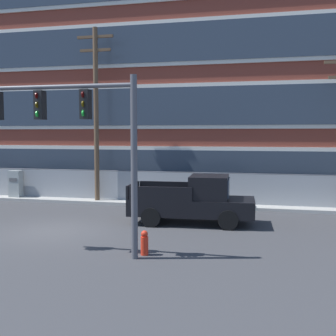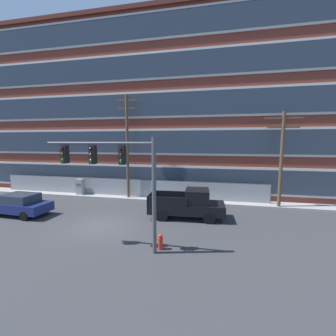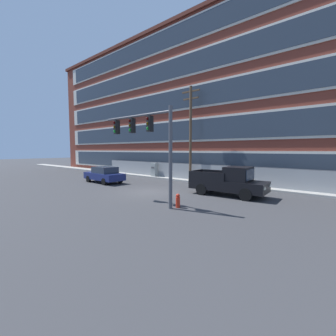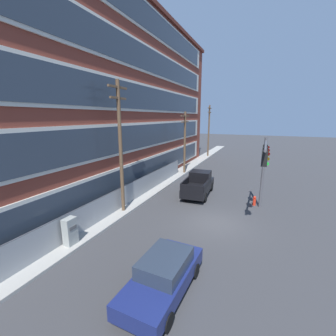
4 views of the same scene
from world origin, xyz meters
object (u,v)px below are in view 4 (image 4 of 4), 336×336
(sedan_navy, at_px, (164,274))
(utility_pole_midblock, at_px, (185,140))
(fire_hydrant, at_px, (254,201))
(pickup_truck_black, at_px, (199,184))
(traffic_signal_mast, at_px, (264,161))
(utility_pole_near_corner, at_px, (120,144))
(utility_pole_far_east, at_px, (209,129))
(electrical_cabinet, at_px, (70,233))

(sedan_navy, relative_size, utility_pole_midblock, 0.61)
(fire_hydrant, bearing_deg, utility_pole_midblock, 48.73)
(pickup_truck_black, bearing_deg, sedan_navy, -170.77)
(traffic_signal_mast, distance_m, utility_pole_near_corner, 10.00)
(traffic_signal_mast, bearing_deg, utility_pole_midblock, 43.31)
(utility_pole_midblock, distance_m, fire_hydrant, 12.16)
(utility_pole_far_east, relative_size, electrical_cabinet, 5.32)
(pickup_truck_black, distance_m, fire_hydrant, 4.97)
(traffic_signal_mast, xyz_separation_m, utility_pole_near_corner, (-3.28, 9.39, 1.06))
(utility_pole_midblock, bearing_deg, electrical_cabinet, 179.02)
(traffic_signal_mast, distance_m, electrical_cabinet, 12.94)
(fire_hydrant, bearing_deg, utility_pole_far_east, 22.99)
(utility_pole_near_corner, height_order, electrical_cabinet, utility_pole_near_corner)
(pickup_truck_black, distance_m, utility_pole_far_east, 20.84)
(traffic_signal_mast, xyz_separation_m, fire_hydrant, (2.03, 0.42, -3.68))
(utility_pole_near_corner, relative_size, utility_pole_midblock, 1.24)
(utility_pole_near_corner, height_order, utility_pole_far_east, utility_pole_near_corner)
(electrical_cabinet, bearing_deg, traffic_signal_mast, -48.54)
(utility_pole_midblock, distance_m, electrical_cabinet, 18.26)
(pickup_truck_black, relative_size, utility_pole_midblock, 0.70)
(utility_pole_midblock, relative_size, fire_hydrant, 9.75)
(sedan_navy, bearing_deg, utility_pole_midblock, 16.91)
(sedan_navy, bearing_deg, utility_pole_far_east, 10.46)
(pickup_truck_black, bearing_deg, electrical_cabinet, 159.79)
(sedan_navy, distance_m, fire_hydrant, 11.67)
(electrical_cabinet, bearing_deg, sedan_navy, -99.04)
(utility_pole_near_corner, height_order, fire_hydrant, utility_pole_near_corner)
(sedan_navy, distance_m, electrical_cabinet, 6.13)
(pickup_truck_black, xyz_separation_m, electrical_cabinet, (-11.11, 4.09, -0.12))
(pickup_truck_black, bearing_deg, utility_pole_near_corner, 146.17)
(pickup_truck_black, xyz_separation_m, utility_pole_near_corner, (-6.10, 4.09, 4.16))
(utility_pole_midblock, bearing_deg, utility_pole_near_corner, 178.65)
(sedan_navy, height_order, utility_pole_far_east, utility_pole_far_east)
(sedan_navy, relative_size, fire_hydrant, 5.94)
(utility_pole_midblock, relative_size, electrical_cabinet, 4.53)
(utility_pole_midblock, height_order, utility_pole_far_east, utility_pole_far_east)
(utility_pole_near_corner, xyz_separation_m, utility_pole_midblock, (12.91, -0.30, -0.83))
(utility_pole_near_corner, bearing_deg, traffic_signal_mast, -70.73)
(utility_pole_midblock, xyz_separation_m, utility_pole_far_east, (13.26, 0.19, 0.61))
(traffic_signal_mast, bearing_deg, utility_pole_far_east, 22.05)
(electrical_cabinet, bearing_deg, utility_pole_far_east, -0.21)
(utility_pole_far_east, bearing_deg, utility_pole_near_corner, 179.75)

